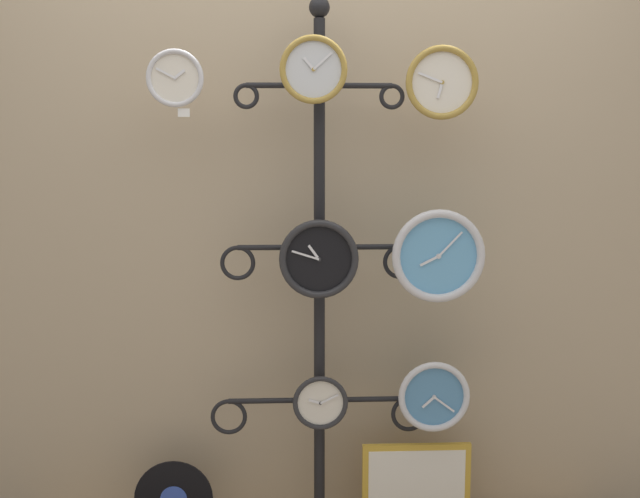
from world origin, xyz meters
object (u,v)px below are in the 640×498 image
at_px(clock_middle_right, 438,256).
at_px(clock_bottom_right, 434,396).
at_px(clock_top_left, 175,78).
at_px(picture_frame, 416,488).
at_px(clock_top_right, 442,83).
at_px(clock_middle_center, 319,259).
at_px(display_stand, 319,376).
at_px(clock_top_center, 313,70).
at_px(clock_bottom_center, 320,402).

relative_size(clock_middle_right, clock_bottom_right, 1.26).
relative_size(clock_top_left, clock_middle_right, 0.59).
bearing_deg(clock_middle_right, picture_frame, 128.81).
bearing_deg(clock_middle_right, clock_top_left, 178.33).
relative_size(clock_top_right, clock_middle_center, 0.91).
bearing_deg(display_stand, picture_frame, -9.04).
distance_m(clock_middle_center, picture_frame, 0.95).
relative_size(display_stand, clock_middle_center, 7.19).
relative_size(clock_top_center, clock_bottom_center, 1.15).
relative_size(clock_top_left, clock_middle_center, 0.70).
relative_size(display_stand, picture_frame, 4.96).
bearing_deg(clock_top_left, picture_frame, 2.53).
relative_size(clock_top_left, clock_top_center, 0.84).
relative_size(clock_top_left, clock_bottom_center, 0.97).
xyz_separation_m(clock_middle_center, clock_middle_right, (0.42, -0.02, 0.01)).
bearing_deg(clock_bottom_center, clock_top_center, -134.20).
relative_size(clock_middle_center, picture_frame, 0.69).
xyz_separation_m(clock_top_center, picture_frame, (0.38, 0.04, -1.52)).
bearing_deg(clock_middle_center, display_stand, 86.40).
relative_size(display_stand, clock_top_center, 8.72).
height_order(display_stand, clock_bottom_right, display_stand).
xyz_separation_m(clock_bottom_center, picture_frame, (0.36, 0.02, -0.34)).
bearing_deg(picture_frame, clock_bottom_right, -37.09).
bearing_deg(clock_bottom_center, display_stand, 89.82).
distance_m(display_stand, picture_frame, 0.55).
height_order(clock_middle_center, clock_bottom_center, clock_middle_center).
bearing_deg(clock_top_right, picture_frame, 154.61).
height_order(display_stand, picture_frame, display_stand).
bearing_deg(clock_bottom_right, display_stand, 166.86).
height_order(clock_bottom_right, picture_frame, clock_bottom_right).
distance_m(clock_top_left, clock_middle_right, 1.09).
bearing_deg(clock_middle_right, clock_bottom_right, 90.36).
height_order(display_stand, clock_bottom_center, display_stand).
xyz_separation_m(clock_top_center, clock_bottom_center, (0.02, 0.02, -1.18)).
xyz_separation_m(clock_middle_center, picture_frame, (0.37, 0.04, -0.87)).
distance_m(display_stand, clock_middle_right, 0.63).
bearing_deg(clock_top_right, display_stand, 168.53).
height_order(clock_bottom_center, clock_bottom_right, clock_bottom_right).
distance_m(clock_top_center, clock_bottom_center, 1.18).
distance_m(clock_top_right, clock_middle_center, 0.74).
xyz_separation_m(clock_middle_center, clock_bottom_right, (0.42, 0.01, -0.51)).
distance_m(clock_middle_center, clock_bottom_center, 0.53).
bearing_deg(clock_bottom_right, picture_frame, 142.91).
xyz_separation_m(display_stand, clock_top_right, (0.42, -0.08, 1.06)).
height_order(display_stand, clock_top_center, display_stand).
bearing_deg(clock_top_center, clock_middle_right, -2.57).
distance_m(display_stand, clock_top_right, 1.14).
bearing_deg(clock_bottom_center, clock_middle_center, -103.96).
bearing_deg(clock_middle_right, display_stand, 163.59).
bearing_deg(clock_top_right, clock_middle_center, -177.78).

